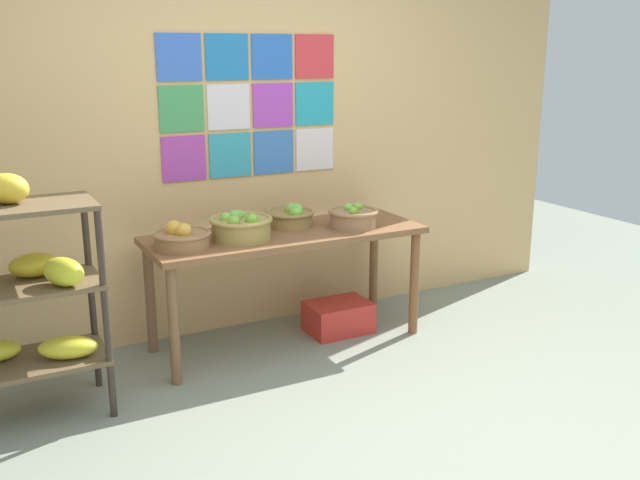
{
  "coord_description": "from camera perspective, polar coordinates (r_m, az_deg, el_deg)",
  "views": [
    {
      "loc": [
        -1.72,
        -2.53,
        1.83
      ],
      "look_at": [
        0.14,
        1.0,
        0.76
      ],
      "focal_mm": 39.93,
      "sensor_mm": 36.0,
      "label": 1
    }
  ],
  "objects": [
    {
      "name": "fruit_basket_centre",
      "position": [
        4.25,
        -6.37,
        1.11
      ],
      "size": [
        0.38,
        0.38,
        0.18
      ],
      "color": "#A38D49",
      "rests_on": "display_table"
    },
    {
      "name": "back_wall_with_art",
      "position": [
        4.69,
        -6.09,
        9.14
      ],
      "size": [
        5.12,
        0.07,
        2.71
      ],
      "color": "#E1B272",
      "rests_on": "ground"
    },
    {
      "name": "ground",
      "position": [
        3.57,
        5.8,
        -15.93
      ],
      "size": [
        9.55,
        9.55,
        0.0
      ],
      "primitive_type": "plane",
      "color": "gray"
    },
    {
      "name": "fruit_basket_back_right",
      "position": [
        4.55,
        -2.37,
        1.9
      ],
      "size": [
        0.32,
        0.32,
        0.15
      ],
      "color": "olive",
      "rests_on": "display_table"
    },
    {
      "name": "display_table",
      "position": [
        4.44,
        -2.75,
        -0.45
      ],
      "size": [
        1.73,
        0.62,
        0.74
      ],
      "color": "brown",
      "rests_on": "ground"
    },
    {
      "name": "fruit_basket_left",
      "position": [
        4.11,
        -11.03,
        0.19
      ],
      "size": [
        0.33,
        0.33,
        0.16
      ],
      "color": "#966B42",
      "rests_on": "display_table"
    },
    {
      "name": "produce_crate_under_table",
      "position": [
        4.78,
        1.48,
        -6.18
      ],
      "size": [
        0.41,
        0.3,
        0.2
      ],
      "primitive_type": "cube",
      "color": "red",
      "rests_on": "ground"
    },
    {
      "name": "fruit_basket_back_left",
      "position": [
        4.52,
        2.68,
        1.87
      ],
      "size": [
        0.32,
        0.32,
        0.15
      ],
      "color": "#986F4B",
      "rests_on": "display_table"
    }
  ]
}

